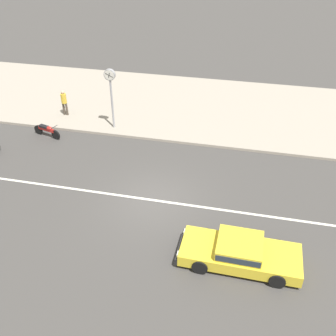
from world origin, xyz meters
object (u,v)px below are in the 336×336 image
(pedestrian_near_clock, at_px, (64,101))
(sedan_yellow_0, at_px, (239,252))
(street_clock, at_px, (111,85))
(motorcycle_0, at_px, (47,130))

(pedestrian_near_clock, bearing_deg, sedan_yellow_0, -40.61)
(sedan_yellow_0, xyz_separation_m, street_clock, (-8.17, 9.13, 2.34))
(street_clock, bearing_deg, motorcycle_0, -154.35)
(sedan_yellow_0, relative_size, pedestrian_near_clock, 2.80)
(street_clock, bearing_deg, sedan_yellow_0, -48.17)
(motorcycle_0, height_order, street_clock, street_clock)
(sedan_yellow_0, height_order, pedestrian_near_clock, pedestrian_near_clock)
(sedan_yellow_0, distance_m, street_clock, 12.47)
(pedestrian_near_clock, bearing_deg, motorcycle_0, -89.14)
(sedan_yellow_0, height_order, motorcycle_0, sedan_yellow_0)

